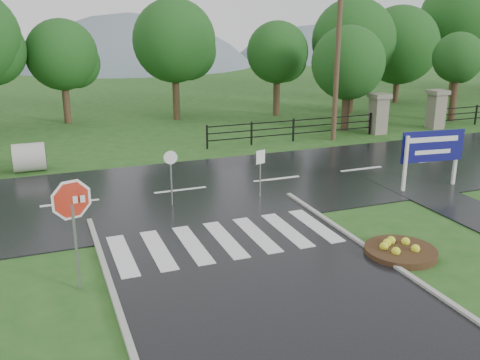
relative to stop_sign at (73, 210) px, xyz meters
name	(u,v)px	position (x,y,z in m)	size (l,w,h in m)	color
ground	(305,331)	(4.25, -3.58, -2.03)	(120.00, 120.00, 0.00)	#24511B
main_road	(180,191)	(4.25, 6.42, -2.03)	(90.00, 8.00, 0.04)	black
walkway	(476,215)	(12.75, 0.42, -2.03)	(2.20, 11.00, 0.04)	black
crosswalk	(225,239)	(4.25, 1.42, -1.97)	(6.50, 2.80, 0.02)	silver
pillar_west	(378,113)	(17.25, 12.42, -0.86)	(1.00, 1.00, 2.24)	gray
pillar_east	(436,108)	(21.25, 12.42, -0.86)	(1.00, 1.00, 2.24)	gray
fence_west	(293,128)	(12.00, 12.42, -1.31)	(9.58, 0.08, 1.20)	black
hills	(105,178)	(7.74, 61.42, -17.57)	(102.00, 48.00, 48.00)	slate
treeline	(137,123)	(5.25, 20.42, -2.03)	(83.20, 5.20, 10.00)	#154415
stop_sign	(73,210)	(0.00, 0.00, 0.00)	(1.25, 0.41, 2.95)	#939399
estate_billboard	(432,149)	(13.21, 3.32, -0.48)	(2.57, 0.36, 2.25)	silver
flower_bed	(401,250)	(8.45, -1.22, -1.89)	(1.97, 1.97, 0.39)	#332111
reg_sign_small	(260,164)	(6.71, 4.56, -0.73)	(0.39, 0.15, 1.80)	#939399
reg_sign_round	(171,171)	(3.54, 4.88, -0.74)	(0.46, 0.09, 2.00)	#939399
utility_pole_east	(337,62)	(14.13, 11.92, 2.02)	(1.42, 0.27, 7.97)	#473523
entrance_tree_left	(348,63)	(16.06, 13.92, 1.76)	(4.10, 4.10, 5.87)	#3D2B1C
entrance_tree_right	(458,58)	(23.82, 13.92, 1.82)	(3.04, 3.04, 5.42)	#3D2B1C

